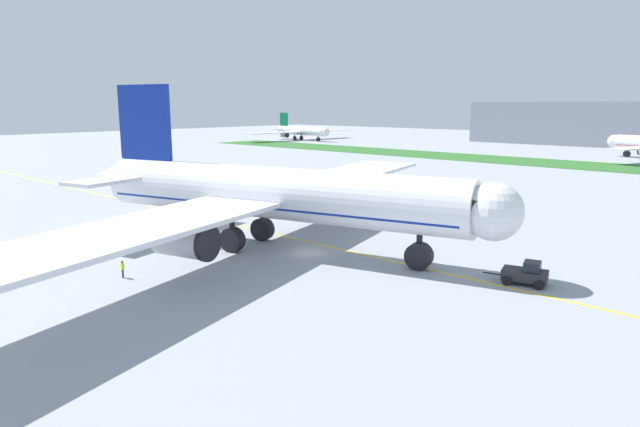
{
  "coord_description": "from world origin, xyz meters",
  "views": [
    {
      "loc": [
        42.85,
        -44.43,
        16.78
      ],
      "look_at": [
        -0.58,
        2.68,
        4.19
      ],
      "focal_mm": 31.15,
      "sensor_mm": 36.0,
      "label": 1
    }
  ],
  "objects_px": {
    "service_truck_baggage_loader": "(389,182)",
    "ground_crew_wingwalker_port": "(122,267)",
    "parked_airliner_far_left": "(301,131)",
    "service_truck_catering_van": "(413,197)",
    "pushback_tug": "(526,274)",
    "airliner_foreground": "(268,194)"
  },
  "relations": [
    {
      "from": "pushback_tug",
      "to": "service_truck_catering_van",
      "type": "bearing_deg",
      "value": 137.63
    },
    {
      "from": "parked_airliner_far_left",
      "to": "airliner_foreground",
      "type": "bearing_deg",
      "value": -46.42
    },
    {
      "from": "service_truck_baggage_loader",
      "to": "service_truck_catering_van",
      "type": "height_order",
      "value": "service_truck_baggage_loader"
    },
    {
      "from": "airliner_foreground",
      "to": "pushback_tug",
      "type": "height_order",
      "value": "airliner_foreground"
    },
    {
      "from": "ground_crew_wingwalker_port",
      "to": "service_truck_baggage_loader",
      "type": "xyz_separation_m",
      "value": [
        -14.16,
        64.3,
        0.61
      ]
    },
    {
      "from": "pushback_tug",
      "to": "ground_crew_wingwalker_port",
      "type": "bearing_deg",
      "value": -140.3
    },
    {
      "from": "ground_crew_wingwalker_port",
      "to": "parked_airliner_far_left",
      "type": "xyz_separation_m",
      "value": [
        -139.07,
        165.79,
        3.33
      ]
    },
    {
      "from": "service_truck_baggage_loader",
      "to": "parked_airliner_far_left",
      "type": "bearing_deg",
      "value": 140.91
    },
    {
      "from": "ground_crew_wingwalker_port",
      "to": "airliner_foreground",
      "type": "bearing_deg",
      "value": 83.02
    },
    {
      "from": "ground_crew_wingwalker_port",
      "to": "parked_airliner_far_left",
      "type": "height_order",
      "value": "parked_airliner_far_left"
    },
    {
      "from": "ground_crew_wingwalker_port",
      "to": "service_truck_baggage_loader",
      "type": "height_order",
      "value": "service_truck_baggage_loader"
    },
    {
      "from": "pushback_tug",
      "to": "service_truck_catering_van",
      "type": "xyz_separation_m",
      "value": [
        -31.61,
        28.83,
        0.35
      ]
    },
    {
      "from": "service_truck_baggage_loader",
      "to": "service_truck_catering_van",
      "type": "bearing_deg",
      "value": -39.8
    },
    {
      "from": "service_truck_catering_van",
      "to": "parked_airliner_far_left",
      "type": "height_order",
      "value": "parked_airliner_far_left"
    },
    {
      "from": "airliner_foreground",
      "to": "parked_airliner_far_left",
      "type": "bearing_deg",
      "value": 133.58
    },
    {
      "from": "airliner_foreground",
      "to": "service_truck_catering_van",
      "type": "height_order",
      "value": "airliner_foreground"
    },
    {
      "from": "pushback_tug",
      "to": "service_truck_baggage_loader",
      "type": "height_order",
      "value": "service_truck_baggage_loader"
    },
    {
      "from": "airliner_foreground",
      "to": "service_truck_catering_van",
      "type": "distance_m",
      "value": 36.95
    },
    {
      "from": "pushback_tug",
      "to": "service_truck_catering_van",
      "type": "distance_m",
      "value": 42.79
    },
    {
      "from": "ground_crew_wingwalker_port",
      "to": "parked_airliner_far_left",
      "type": "bearing_deg",
      "value": 129.99
    },
    {
      "from": "pushback_tug",
      "to": "service_truck_baggage_loader",
      "type": "distance_m",
      "value": 59.19
    },
    {
      "from": "service_truck_baggage_loader",
      "to": "ground_crew_wingwalker_port",
      "type": "bearing_deg",
      "value": -77.58
    }
  ]
}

